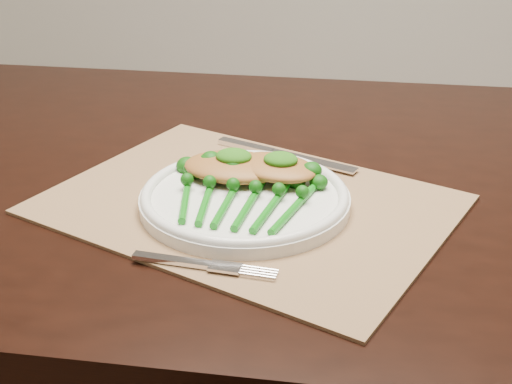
% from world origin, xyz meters
% --- Properties ---
extents(dining_table, '(1.65, 1.00, 0.75)m').
position_xyz_m(dining_table, '(-0.07, -0.04, 0.38)').
color(dining_table, black).
rests_on(dining_table, ground).
extents(placemat, '(0.60, 0.52, 0.00)m').
position_xyz_m(placemat, '(-0.12, -0.16, 0.75)').
color(placemat, olive).
rests_on(placemat, dining_table).
extents(dinner_plate, '(0.27, 0.27, 0.02)m').
position_xyz_m(dinner_plate, '(-0.12, -0.17, 0.77)').
color(dinner_plate, white).
rests_on(dinner_plate, placemat).
extents(knife, '(0.22, 0.09, 0.01)m').
position_xyz_m(knife, '(-0.12, -0.00, 0.76)').
color(knife, silver).
rests_on(knife, placemat).
extents(fork, '(0.17, 0.02, 0.01)m').
position_xyz_m(fork, '(-0.12, -0.33, 0.76)').
color(fork, silver).
rests_on(fork, placemat).
extents(chicken_fillet_left, '(0.14, 0.10, 0.03)m').
position_xyz_m(chicken_fillet_left, '(-0.14, -0.12, 0.78)').
color(chicken_fillet_left, '#A4682F').
rests_on(chicken_fillet_left, dinner_plate).
extents(chicken_fillet_right, '(0.14, 0.11, 0.02)m').
position_xyz_m(chicken_fillet_right, '(-0.09, -0.12, 0.79)').
color(chicken_fillet_right, '#A4682F').
rests_on(chicken_fillet_right, dinner_plate).
extents(pesto_dollop_left, '(0.05, 0.04, 0.02)m').
position_xyz_m(pesto_dollop_left, '(-0.15, -0.12, 0.80)').
color(pesto_dollop_left, '#174C0A').
rests_on(pesto_dollop_left, chicken_fillet_left).
extents(pesto_dollop_right, '(0.05, 0.04, 0.02)m').
position_xyz_m(pesto_dollop_right, '(-0.08, -0.12, 0.80)').
color(pesto_dollop_right, '#174C0A').
rests_on(pesto_dollop_right, chicken_fillet_right).
extents(broccolini_bundle, '(0.17, 0.19, 0.04)m').
position_xyz_m(broccolini_bundle, '(-0.12, -0.20, 0.78)').
color(broccolini_bundle, '#0D680F').
rests_on(broccolini_bundle, dinner_plate).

